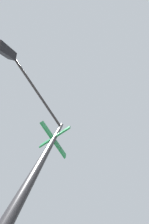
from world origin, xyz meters
The scene contains 1 object.
traffic_signal_near centered at (-6.34, -6.28, 4.01)m, with size 2.86×2.74×5.66m.
Camera 1 is at (-7.68, -6.22, 1.31)m, focal length 16.62 mm.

